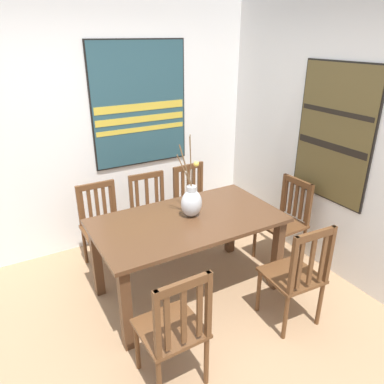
# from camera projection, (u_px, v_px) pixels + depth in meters

# --- Properties ---
(ground_plane) EXTENTS (6.40, 6.40, 0.03)m
(ground_plane) POSITION_uv_depth(u_px,v_px,m) (180.00, 339.00, 3.00)
(ground_plane) COLOR #A37F5B
(wall_back) EXTENTS (6.40, 0.12, 2.70)m
(wall_back) POSITION_uv_depth(u_px,v_px,m) (96.00, 127.00, 3.93)
(wall_back) COLOR white
(wall_back) RESTS_ON ground_plane
(wall_side) EXTENTS (0.12, 6.40, 2.70)m
(wall_side) POSITION_uv_depth(u_px,v_px,m) (360.00, 145.00, 3.30)
(wall_side) COLOR white
(wall_side) RESTS_ON ground_plane
(dining_table) EXTENTS (1.66, 0.91, 0.77)m
(dining_table) POSITION_uv_depth(u_px,v_px,m) (188.00, 231.00, 3.29)
(dining_table) COLOR #51331E
(dining_table) RESTS_ON ground_plane
(centerpiece_vase) EXTENTS (0.22, 0.17, 0.77)m
(centerpiece_vase) POSITION_uv_depth(u_px,v_px,m) (192.00, 202.00, 3.24)
(centerpiece_vase) COLOR silver
(centerpiece_vase) RESTS_ON dining_table
(chair_0) EXTENTS (0.44, 0.44, 0.89)m
(chair_0) POSITION_uv_depth(u_px,v_px,m) (152.00, 214.00, 4.01)
(chair_0) COLOR brown
(chair_0) RESTS_ON ground_plane
(chair_1) EXTENTS (0.45, 0.45, 0.90)m
(chair_1) POSITION_uv_depth(u_px,v_px,m) (194.00, 202.00, 4.25)
(chair_1) COLOR brown
(chair_1) RESTS_ON ground_plane
(chair_2) EXTENTS (0.43, 0.43, 0.90)m
(chair_2) POSITION_uv_depth(u_px,v_px,m) (285.00, 219.00, 3.87)
(chair_2) COLOR brown
(chair_2) RESTS_ON ground_plane
(chair_3) EXTENTS (0.42, 0.42, 0.89)m
(chair_3) POSITION_uv_depth(u_px,v_px,m) (102.00, 225.00, 3.77)
(chair_3) COLOR brown
(chair_3) RESTS_ON ground_plane
(chair_4) EXTENTS (0.45, 0.45, 0.95)m
(chair_4) POSITION_uv_depth(u_px,v_px,m) (297.00, 275.00, 2.97)
(chair_4) COLOR brown
(chair_4) RESTS_ON ground_plane
(chair_5) EXTENTS (0.43, 0.43, 0.95)m
(chair_5) POSITION_uv_depth(u_px,v_px,m) (174.00, 329.00, 2.43)
(chair_5) COLOR brown
(chair_5) RESTS_ON ground_plane
(painting_on_back_wall) EXTENTS (1.10, 0.05, 1.34)m
(painting_on_back_wall) POSITION_uv_depth(u_px,v_px,m) (140.00, 105.00, 4.02)
(painting_on_back_wall) COLOR black
(painting_on_side_wall) EXTENTS (0.05, 0.85, 1.30)m
(painting_on_side_wall) POSITION_uv_depth(u_px,v_px,m) (334.00, 134.00, 3.44)
(painting_on_side_wall) COLOR black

